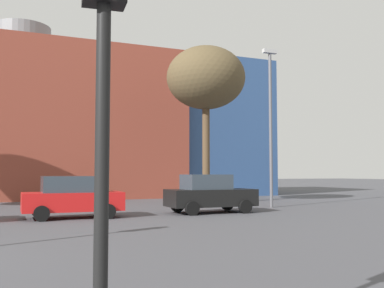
{
  "coord_description": "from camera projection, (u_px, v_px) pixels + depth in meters",
  "views": [
    {
      "loc": [
        2.92,
        -10.46,
        1.77
      ],
      "look_at": [
        10.64,
        7.99,
        3.07
      ],
      "focal_mm": 41.54,
      "sensor_mm": 36.0,
      "label": 1
    }
  ],
  "objects": [
    {
      "name": "building_backdrop",
      "position": [
        21.0,
        124.0,
        32.45
      ],
      "size": [
        37.58,
        11.24,
        12.55
      ],
      "color": "brown",
      "rests_on": "ground_plane"
    },
    {
      "name": "parked_car_4",
      "position": [
        210.0,
        194.0,
        19.66
      ],
      "size": [
        3.91,
        1.92,
        1.69
      ],
      "color": "black",
      "rests_on": "ground_plane"
    },
    {
      "name": "traffic_light_near_right",
      "position": [
        104.0,
        26.0,
        3.72
      ],
      "size": [
        0.38,
        0.38,
        4.09
      ],
      "rotation": [
        0.0,
        0.0,
        -1.66
      ],
      "color": "black",
      "rests_on": "ground_plane"
    },
    {
      "name": "bare_tree_2",
      "position": [
        206.0,
        79.0,
        25.36
      ],
      "size": [
        4.5,
        4.5,
        8.99
      ],
      "color": "brown",
      "rests_on": "ground_plane"
    },
    {
      "name": "street_lamp",
      "position": [
        270.0,
        117.0,
        22.98
      ],
      "size": [
        0.8,
        0.24,
        8.21
      ],
      "color": "#59595E",
      "rests_on": "ground_plane"
    },
    {
      "name": "parked_car_3",
      "position": [
        71.0,
        197.0,
        17.36
      ],
      "size": [
        3.79,
        1.86,
        1.64
      ],
      "color": "red",
      "rests_on": "ground_plane"
    }
  ]
}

